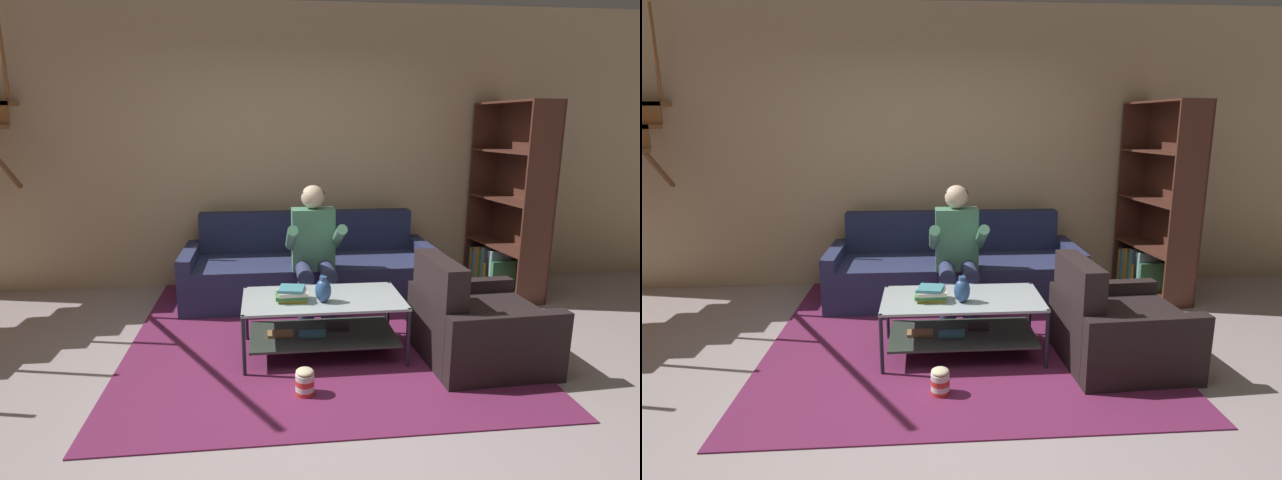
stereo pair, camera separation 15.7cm
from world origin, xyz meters
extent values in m
plane|color=#A99B9C|center=(0.00, 0.00, 0.00)|extent=(16.80, 16.80, 0.00)
cube|color=tan|center=(0.00, 2.46, 1.45)|extent=(8.40, 0.12, 2.90)
cylinder|color=#956034|center=(-2.70, 2.29, 2.37)|extent=(0.04, 0.04, 0.90)
cube|color=navy|center=(0.11, 1.83, 0.21)|extent=(2.18, 0.88, 0.42)
cube|color=#242949|center=(0.11, 2.18, 0.63)|extent=(2.18, 0.18, 0.41)
cube|color=navy|center=(-1.04, 1.83, 0.27)|extent=(0.13, 0.88, 0.54)
cube|color=navy|center=(1.27, 1.83, 0.27)|extent=(0.13, 0.88, 0.54)
cylinder|color=navy|center=(0.01, 1.08, 0.21)|extent=(0.14, 0.14, 0.42)
cylinder|color=navy|center=(0.21, 1.08, 0.21)|extent=(0.14, 0.14, 0.42)
cylinder|color=navy|center=(0.01, 1.26, 0.46)|extent=(0.14, 0.42, 0.14)
cylinder|color=navy|center=(0.21, 1.26, 0.46)|extent=(0.14, 0.42, 0.14)
cube|color=#4C8766|center=(0.11, 1.47, 0.70)|extent=(0.38, 0.22, 0.56)
cylinder|color=#4C8766|center=(-0.09, 1.29, 0.75)|extent=(0.09, 0.49, 0.31)
cylinder|color=#4C8766|center=(0.32, 1.29, 0.75)|extent=(0.09, 0.49, 0.31)
sphere|color=beige|center=(0.11, 1.47, 1.08)|extent=(0.21, 0.21, 0.21)
ellipsoid|color=black|center=(0.11, 1.49, 1.11)|extent=(0.21, 0.21, 0.13)
cube|color=#ADBABF|center=(0.10, 0.60, 0.44)|extent=(1.19, 0.62, 0.02)
cube|color=#354137|center=(0.10, 0.60, 0.16)|extent=(1.09, 0.57, 0.02)
cylinder|color=#252631|center=(-0.48, 0.30, 0.23)|extent=(0.03, 0.03, 0.45)
cylinder|color=#252631|center=(0.68, 0.30, 0.23)|extent=(0.03, 0.03, 0.45)
cylinder|color=#252631|center=(-0.48, 0.90, 0.23)|extent=(0.03, 0.03, 0.45)
cylinder|color=#252631|center=(0.68, 0.90, 0.23)|extent=(0.03, 0.03, 0.45)
cube|color=#9F7A49|center=(-0.22, 0.60, 0.18)|extent=(0.20, 0.11, 0.02)
cube|color=teal|center=(0.02, 0.57, 0.18)|extent=(0.20, 0.11, 0.02)
cube|color=#2F262A|center=(0.23, 0.69, 0.18)|extent=(0.16, 0.12, 0.02)
cube|color=#6B224B|center=(0.11, 1.11, 0.01)|extent=(3.00, 3.23, 0.01)
cube|color=slate|center=(0.11, 1.11, 0.01)|extent=(1.65, 1.77, 0.00)
ellipsoid|color=#2C5087|center=(0.09, 0.51, 0.54)|extent=(0.12, 0.12, 0.17)
cylinder|color=#2C5087|center=(0.09, 0.51, 0.62)|extent=(0.05, 0.05, 0.04)
cube|color=gold|center=(-0.13, 0.56, 0.46)|extent=(0.21, 0.13, 0.02)
cube|color=#3C8542|center=(-0.14, 0.56, 0.49)|extent=(0.23, 0.16, 0.03)
cube|color=silver|center=(-0.13, 0.55, 0.52)|extent=(0.22, 0.16, 0.03)
cube|color=teal|center=(-0.13, 0.56, 0.54)|extent=(0.21, 0.21, 0.02)
cube|color=#502B20|center=(2.09, 2.37, 0.97)|extent=(0.34, 0.06, 1.93)
cube|color=#502B20|center=(2.21, 1.39, 0.97)|extent=(0.34, 0.06, 1.93)
cube|color=#502B20|center=(2.31, 1.90, 0.97)|extent=(0.14, 1.00, 1.93)
cube|color=#502B20|center=(2.15, 1.88, 0.01)|extent=(0.45, 0.99, 0.02)
cube|color=#502B20|center=(2.15, 1.88, 0.48)|extent=(0.45, 0.99, 0.02)
cube|color=#502B20|center=(2.15, 1.88, 0.97)|extent=(0.45, 0.99, 0.02)
cube|color=#502B20|center=(2.15, 1.88, 1.45)|extent=(0.45, 0.99, 0.02)
cube|color=#502B20|center=(2.15, 1.88, 1.92)|extent=(0.45, 0.99, 0.02)
cube|color=#29252F|center=(2.09, 2.32, 0.20)|extent=(0.29, 0.08, 0.36)
cube|color=orange|center=(2.09, 2.27, 0.20)|extent=(0.27, 0.06, 0.35)
cube|color=teal|center=(2.10, 2.23, 0.19)|extent=(0.28, 0.07, 0.33)
cube|color=#739CAB|center=(2.08, 2.18, 0.21)|extent=(0.24, 0.07, 0.38)
cube|color=orange|center=(2.10, 2.14, 0.22)|extent=(0.26, 0.08, 0.39)
cube|color=#2B924B|center=(2.11, 2.08, 0.21)|extent=(0.26, 0.07, 0.37)
cube|color=#6E96B3|center=(2.10, 2.03, 0.22)|extent=(0.23, 0.07, 0.41)
cube|color=gold|center=(2.10, 1.98, 0.15)|extent=(0.23, 0.07, 0.25)
cube|color=#252C2A|center=(2.15, 1.93, 0.22)|extent=(0.31, 0.08, 0.40)
cube|color=#799FAA|center=(2.12, 1.88, 0.22)|extent=(0.25, 0.07, 0.41)
cube|color=#3A8553|center=(2.14, 1.84, 0.17)|extent=(0.27, 0.07, 0.31)
cube|color=black|center=(1.25, 0.37, 0.20)|extent=(0.87, 0.67, 0.40)
cube|color=black|center=(0.91, 0.36, 0.60)|extent=(0.19, 0.64, 0.39)
cube|color=black|center=(1.27, 0.00, 0.25)|extent=(0.85, 0.15, 0.50)
cube|color=black|center=(1.23, 0.74, 0.25)|extent=(0.85, 0.15, 0.50)
cylinder|color=red|center=(-0.09, 0.01, 0.02)|extent=(0.12, 0.12, 0.04)
cylinder|color=white|center=(-0.09, 0.01, 0.06)|extent=(0.12, 0.12, 0.04)
cylinder|color=red|center=(-0.09, 0.01, 0.09)|extent=(0.12, 0.12, 0.04)
cylinder|color=white|center=(-0.09, 0.01, 0.13)|extent=(0.12, 0.12, 0.04)
ellipsoid|color=beige|center=(-0.09, 0.01, 0.17)|extent=(0.12, 0.12, 0.04)
camera|label=1|loc=(-0.31, -2.90, 1.71)|focal=28.00mm
camera|label=2|loc=(-0.16, -2.91, 1.71)|focal=28.00mm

